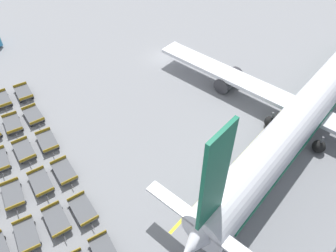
{
  "coord_description": "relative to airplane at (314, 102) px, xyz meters",
  "views": [
    {
      "loc": [
        28.98,
        -27.77,
        26.08
      ],
      "look_at": [
        11.43,
        -10.65,
        1.73
      ],
      "focal_mm": 35.0,
      "sensor_mm": 36.0,
      "label": 1
    }
  ],
  "objects": [
    {
      "name": "baggage_dolly_row_far_col_c",
      "position": [
        -17.45,
        -23.1,
        -2.39
      ],
      "size": [
        3.89,
        2.3,
        0.92
      ],
      "color": "#515459",
      "rests_on": "ground_plane"
    },
    {
      "name": "baggage_dolly_row_mid_b_col_e",
      "position": [
        -8.61,
        -27.24,
        -2.39
      ],
      "size": [
        3.88,
        2.21,
        0.92
      ],
      "color": "#515459",
      "rests_on": "ground_plane"
    },
    {
      "name": "baggage_dolly_row_far_col_a",
      "position": [
        -26.83,
        -21.04,
        -2.39
      ],
      "size": [
        3.89,
        2.27,
        0.92
      ],
      "color": "#515459",
      "rests_on": "ground_plane"
    },
    {
      "name": "baggage_dolly_row_far_col_e",
      "position": [
        -7.88,
        -25.02,
        -2.39
      ],
      "size": [
        3.88,
        2.17,
        0.92
      ],
      "color": "#515459",
      "rests_on": "ground_plane"
    },
    {
      "name": "baggage_dolly_row_far_col_b",
      "position": [
        -22.2,
        -22.19,
        -2.39
      ],
      "size": [
        3.88,
        2.13,
        0.92
      ],
      "color": "#515459",
      "rests_on": "ground_plane"
    },
    {
      "name": "baggage_dolly_row_mid_a_col_d",
      "position": [
        -13.66,
        -28.77,
        -2.39
      ],
      "size": [
        3.89,
        2.41,
        0.92
      ],
      "color": "#515459",
      "rests_on": "ground_plane"
    },
    {
      "name": "baggage_dolly_row_mid_b_col_c",
      "position": [
        -17.95,
        -25.49,
        -2.39
      ],
      "size": [
        3.88,
        2.19,
        0.92
      ],
      "color": "#515459",
      "rests_on": "ground_plane"
    },
    {
      "name": "airplane",
      "position": [
        0.0,
        0.0,
        0.0
      ],
      "size": [
        40.24,
        46.39,
        13.76
      ],
      "color": "silver",
      "rests_on": "ground_plane"
    },
    {
      "name": "baggage_dolly_row_far_col_d",
      "position": [
        -12.7,
        -23.96,
        -2.39
      ],
      "size": [
        3.88,
        2.19,
        0.92
      ],
      "color": "#515459",
      "rests_on": "ground_plane"
    },
    {
      "name": "baggage_dolly_row_mid_a_col_e",
      "position": [
        -9.09,
        -29.76,
        -2.39
      ],
      "size": [
        3.89,
        2.4,
        0.92
      ],
      "color": "#515459",
      "rests_on": "ground_plane"
    },
    {
      "name": "baggage_dolly_row_mid_b_col_a",
      "position": [
        -27.39,
        -23.54,
        -2.39
      ],
      "size": [
        3.89,
        2.23,
        0.92
      ],
      "color": "#515459",
      "rests_on": "ground_plane"
    },
    {
      "name": "ground_plane",
      "position": [
        -20.68,
        -2.55,
        -2.87
      ],
      "size": [
        500.0,
        500.0,
        0.0
      ],
      "primitive_type": "plane",
      "color": "gray"
    },
    {
      "name": "baggage_dolly_row_mid_b_col_b",
      "position": [
        -22.54,
        -24.54,
        -2.39
      ],
      "size": [
        3.89,
        2.35,
        0.92
      ],
      "color": "#515459",
      "rests_on": "ground_plane"
    },
    {
      "name": "baggage_dolly_row_far_col_f",
      "position": [
        -3.4,
        -25.97,
        -2.39
      ],
      "size": [
        3.89,
        2.32,
        0.92
      ],
      "color": "#515459",
      "rests_on": "ground_plane"
    },
    {
      "name": "stand_guidance_stripe",
      "position": [
        -2.03,
        -9.96,
        -2.87
      ],
      "size": [
        2.14,
        21.99,
        0.01
      ],
      "color": "yellow",
      "rests_on": "ground_plane"
    },
    {
      "name": "baggage_dolly_row_mid_b_col_d",
      "position": [
        -13.12,
        -26.25,
        -2.39
      ],
      "size": [
        3.89,
        2.23,
        0.92
      ],
      "color": "#515459",
      "rests_on": "ground_plane"
    }
  ]
}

